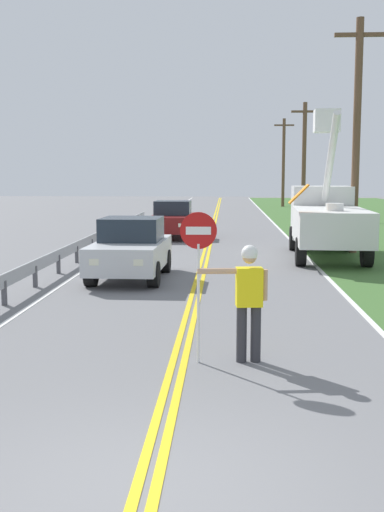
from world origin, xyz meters
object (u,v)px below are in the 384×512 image
(utility_pole_near, at_px, (357,133))
(utility_pole_far, at_px, (283,161))
(oncoming_sedan_nearest, at_px, (131,249))
(utility_bucket_truck, at_px, (326,217))
(utility_pole_mid, at_px, (304,158))
(oncoming_sedan_second, at_px, (173,220))
(flagger_worker, at_px, (248,296))
(stop_sign_paddle, at_px, (198,253))

(utility_pole_near, distance_m, utility_pole_far, 34.69)
(oncoming_sedan_nearest, bearing_deg, utility_bucket_truck, 40.18)
(utility_pole_mid, bearing_deg, oncoming_sedan_second, -119.09)
(flagger_worker, height_order, oncoming_sedan_second, flagger_worker)
(utility_bucket_truck, relative_size, utility_pole_mid, 0.91)
(stop_sign_paddle, xyz_separation_m, utility_pole_mid, (5.56, 33.09, 2.28))
(oncoming_sedan_nearest, distance_m, utility_pole_near, 10.37)
(stop_sign_paddle, distance_m, utility_pole_far, 49.25)
(flagger_worker, height_order, utility_pole_near, utility_pole_near)
(flagger_worker, relative_size, utility_pole_far, 0.23)
(oncoming_sedan_second, xyz_separation_m, utility_pole_mid, (7.61, 13.67, 3.16))
(flagger_worker, xyz_separation_m, oncoming_sedan_nearest, (-2.99, 7.76, -0.21))
(stop_sign_paddle, xyz_separation_m, utility_bucket_truck, (3.97, 13.07, -0.30))
(oncoming_sedan_nearest, height_order, oncoming_sedan_second, same)
(flagger_worker, distance_m, utility_bucket_truck, 13.39)
(oncoming_sedan_second, relative_size, utility_pole_far, 0.52)
(utility_bucket_truck, relative_size, utility_pole_near, 0.82)
(stop_sign_paddle, bearing_deg, oncoming_sedan_second, 96.00)
(flagger_worker, bearing_deg, oncoming_sedan_nearest, 111.10)
(utility_bucket_truck, relative_size, oncoming_sedan_second, 1.68)
(oncoming_sedan_second, height_order, utility_pole_far, utility_pole_far)
(oncoming_sedan_second, height_order, utility_pole_near, utility_pole_near)
(oncoming_sedan_second, bearing_deg, utility_pole_mid, 60.91)
(stop_sign_paddle, xyz_separation_m, utility_pole_far, (5.62, 48.86, 2.45))
(utility_pole_near, height_order, utility_pole_mid, utility_pole_near)
(utility_bucket_truck, distance_m, oncoming_sedan_second, 8.76)
(utility_bucket_truck, distance_m, oncoming_sedan_nearest, 8.13)
(flagger_worker, relative_size, oncoming_sedan_second, 0.44)
(stop_sign_paddle, relative_size, utility_bucket_truck, 0.34)
(oncoming_sedan_nearest, xyz_separation_m, oncoming_sedan_second, (0.19, 11.58, 0.00))
(oncoming_sedan_nearest, bearing_deg, utility_pole_mid, 72.84)
(utility_pole_far, bearing_deg, oncoming_sedan_nearest, -100.84)
(utility_pole_near, relative_size, utility_pole_mid, 1.11)
(stop_sign_paddle, relative_size, utility_pole_near, 0.28)
(oncoming_sedan_nearest, relative_size, utility_pole_near, 0.49)
(oncoming_sedan_second, bearing_deg, flagger_worker, -81.74)
(flagger_worker, xyz_separation_m, utility_pole_mid, (4.80, 33.01, 2.95))
(stop_sign_paddle, xyz_separation_m, utility_pole_near, (5.16, 14.18, 2.71))
(utility_bucket_truck, bearing_deg, utility_pole_near, 42.78)
(utility_pole_far, bearing_deg, utility_pole_mid, -90.21)
(oncoming_sedan_second, relative_size, utility_pole_near, 0.49)
(utility_pole_far, bearing_deg, utility_bucket_truck, -92.65)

